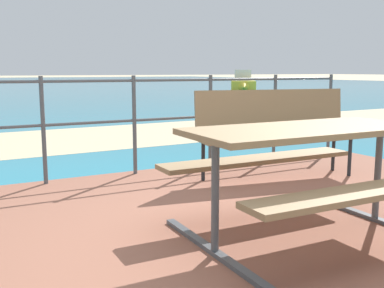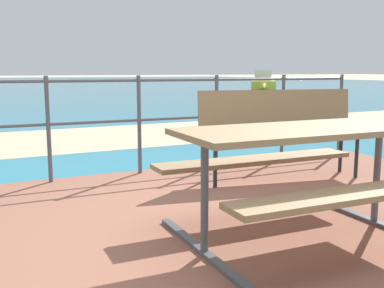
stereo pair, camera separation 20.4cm
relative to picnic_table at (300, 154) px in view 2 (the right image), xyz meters
The scene contains 7 objects.
ground_plane 0.72m from the picnic_table, behind, with size 240.00×240.00×0.00m, color beige.
patio_paving 0.69m from the picnic_table, behind, with size 6.40×5.20×0.06m, color #935B47.
beach_strip 5.80m from the picnic_table, 93.07° to the left, with size 54.00×2.99×0.01m, color beige.
picnic_table is the anchor object (origin of this frame).
park_bench 1.84m from the picnic_table, 57.81° to the left, with size 1.81×0.73×0.95m.
railing_fence 2.44m from the picnic_table, 97.29° to the left, with size 5.94×0.04×1.10m.
boat_near 23.82m from the picnic_table, 56.28° to the left, with size 2.95×3.77×1.26m.
Camera 2 is at (-1.66, -2.37, 1.21)m, focal length 42.70 mm.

